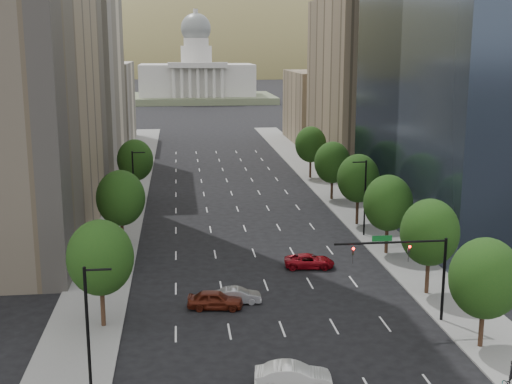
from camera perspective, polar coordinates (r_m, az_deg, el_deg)
name	(u,v)px	position (r m, az deg, el deg)	size (l,w,h in m)	color
sidewalk_left	(115,232)	(82.34, -11.78, -3.30)	(6.00, 200.00, 0.15)	slate
sidewalk_right	(368,224)	(85.21, 9.47, -2.68)	(6.00, 200.00, 0.15)	slate
midrise_cream_left	(77,71)	(123.32, -14.87, 9.88)	(14.00, 30.00, 35.00)	beige
filler_left	(100,104)	(156.51, -13.02, 7.29)	(14.00, 26.00, 18.00)	beige
parking_tan_right	(361,84)	(123.64, 8.88, 8.99)	(14.00, 30.00, 30.00)	#8C7759
filler_right	(322,107)	(156.13, 5.57, 7.16)	(14.00, 26.00, 16.00)	#8C7759
tree_right_0	(485,278)	(51.80, 18.77, -6.92)	(5.20, 5.20, 8.39)	#382316
tree_right_1	(430,232)	(61.33, 14.45, -3.33)	(5.20, 5.20, 8.75)	#382316
tree_right_2	(388,203)	(72.32, 11.08, -0.92)	(5.20, 5.20, 8.61)	#382316
tree_right_3	(358,178)	(83.51, 8.62, 1.14)	(5.20, 5.20, 8.89)	#382316
tree_right_4	(332,162)	(96.94, 6.47, 2.49)	(5.20, 5.20, 8.46)	#382316
tree_right_5	(311,144)	(112.34, 4.64, 4.02)	(5.20, 5.20, 8.75)	#382316
tree_left_0	(100,258)	(53.88, -13.01, -5.43)	(5.20, 5.20, 8.75)	#382316
tree_left_1	(121,198)	(73.05, -11.35, -0.51)	(5.20, 5.20, 8.97)	#382316
tree_left_2	(135,160)	(98.57, -10.16, 2.67)	(5.20, 5.20, 8.68)	#382316
streetlight_rn	(365,196)	(78.86, 9.15, -0.31)	(1.70, 0.20, 9.00)	black
streetlight_ls	(89,332)	(42.96, -13.92, -11.42)	(1.70, 0.20, 9.00)	black
streetlight_ln	(134,184)	(85.92, -10.26, 0.69)	(1.70, 0.20, 9.00)	black
traffic_signal	(415,261)	(54.92, 13.25, -5.72)	(9.12, 0.40, 7.38)	black
capitol	(197,79)	(269.17, -5.02, 9.44)	(60.00, 40.00, 35.20)	#596647
foothills	(224,111)	(622.74, -2.69, 6.81)	(720.00, 413.00, 263.00)	brown
car_white	(293,376)	(45.47, 3.16, -15.27)	(1.75, 5.03, 1.66)	silver
car_maroon	(215,300)	(57.88, -3.47, -9.06)	(1.89, 4.69, 1.60)	#4D180C
car_silver	(238,296)	(59.05, -1.56, -8.73)	(1.42, 4.09, 1.35)	#97989C
car_red_far	(309,261)	(68.14, 4.52, -5.83)	(2.31, 5.00, 1.39)	maroon
cyclist	(512,382)	(47.57, 20.79, -14.74)	(1.04, 1.72, 2.15)	black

